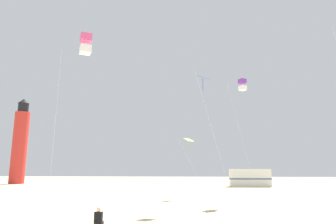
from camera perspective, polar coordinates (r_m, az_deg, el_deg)
The scene contains 7 objects.
kite_flyer_standing at distance 14.55m, azimuth -13.28°, elevation -19.62°, with size 0.36×0.52×1.16m.
kite_diamond_blue at distance 25.16m, azimuth 6.93°, elevation 5.74°, with size 2.92×2.80×10.76m.
kite_diamond_lime at distance 31.03m, azimuth 4.08°, elevation -5.79°, with size 2.91×2.46×6.06m.
kite_box_rainbow at distance 17.70m, azimuth -15.74°, elevation 12.57°, with size 2.15×2.44×10.41m.
kite_box_violet at distance 29.90m, azimuth 14.27°, elevation 5.12°, with size 2.26×1.99×11.58m.
lighthouse_distant at distance 65.00m, azimuth -26.86°, elevation -5.40°, with size 2.80×2.80×16.80m.
rv_van_white at distance 50.66m, azimuth 15.64°, elevation -12.24°, with size 6.48×2.46×2.80m.
Camera 1 is at (3.07, -7.44, 2.88)m, focal length 31.32 mm.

